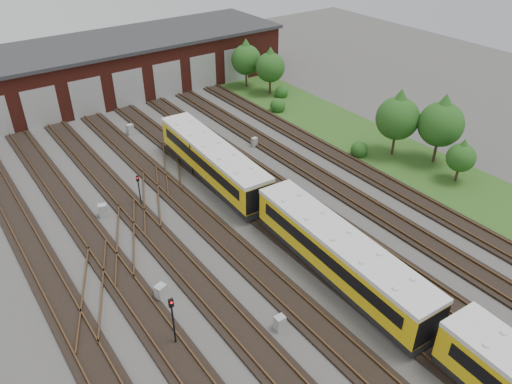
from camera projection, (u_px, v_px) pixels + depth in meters
ground at (294, 271)px, 34.42m from camera, size 120.00×120.00×0.00m
track_network at (286, 266)px, 34.69m from camera, size 30.40×70.00×0.33m
maintenance_shed at (85, 72)px, 60.19m from camera, size 51.00×12.50×6.35m
grass_verge at (376, 145)px, 50.66m from camera, size 8.00×55.00×0.05m
metro_train at (340, 255)px, 32.85m from camera, size 3.53×47.43×3.16m
signal_mast_0 at (173, 316)px, 27.82m from camera, size 0.29×0.27×3.55m
signal_mast_1 at (139, 187)px, 40.30m from camera, size 0.28×0.27×2.87m
signal_mast_2 at (191, 155)px, 44.36m from camera, size 0.30×0.29×3.35m
signal_mast_3 at (175, 128)px, 49.13m from camera, size 0.30×0.28×3.35m
relay_cabinet_0 at (161, 292)px, 31.85m from camera, size 0.82×0.75×1.13m
relay_cabinet_1 at (103, 211)px, 39.70m from camera, size 0.82×0.75×1.12m
relay_cabinet_2 at (280, 323)px, 29.73m from camera, size 0.61×0.51×1.01m
relay_cabinet_3 at (130, 130)px, 52.53m from camera, size 0.73×0.63×1.11m
relay_cabinet_4 at (254, 142)px, 50.27m from camera, size 0.56×0.47×0.92m
tree_0 at (246, 56)px, 62.77m from camera, size 3.77×3.77×6.25m
tree_1 at (270, 64)px, 60.80m from camera, size 3.59×3.59×5.95m
tree_2 at (398, 113)px, 46.65m from camera, size 4.08×4.08×6.76m
tree_3 at (462, 154)px, 43.23m from camera, size 2.53×2.53×4.19m
tree_4 at (442, 119)px, 45.34m from camera, size 4.15×4.15×6.88m
bush_0 at (360, 148)px, 48.39m from camera, size 1.68×1.68×1.68m
bush_1 at (278, 104)px, 57.67m from camera, size 1.78×1.78×1.78m
bush_2 at (282, 91)px, 61.51m from camera, size 1.62×1.62×1.62m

